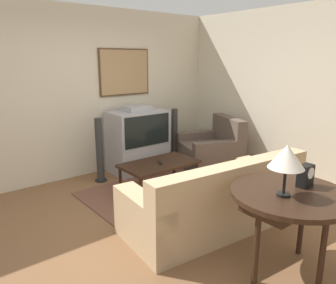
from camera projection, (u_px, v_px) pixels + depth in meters
The scene contains 14 objects.
ground_plane at pixel (161, 221), 3.94m from camera, with size 12.00×12.00×0.00m, color brown.
wall_back at pixel (79, 93), 5.21m from camera, with size 12.00×0.10×2.70m.
wall_right at pixel (291, 94), 5.20m from camera, with size 0.06×12.00×2.70m.
area_rug at pixel (157, 191), 4.79m from camera, with size 2.03×1.45×0.01m.
tv at pixel (138, 140), 5.61m from camera, with size 0.97×0.61×1.13m.
couch at pixel (216, 202), 3.75m from camera, with size 2.17×1.10×0.84m.
armchair at pixel (211, 152), 5.77m from camera, with size 1.20×1.22×0.90m.
coffee_table at pixel (159, 165), 4.78m from camera, with size 1.11×0.63×0.42m.
console_table at pixel (290, 199), 2.85m from camera, with size 1.03×1.03×0.77m.
table_lamp at pixel (287, 157), 2.67m from camera, with size 0.30×0.30×0.45m.
mantel_clock at pixel (305, 176), 2.93m from camera, with size 0.15×0.10×0.20m.
remote at pixel (160, 162), 4.74m from camera, with size 0.12×0.16×0.02m.
speaker_tower_left at pixel (100, 152), 5.11m from camera, with size 0.19×0.19×1.01m.
speaker_tower_right at pixel (174, 138), 6.04m from camera, with size 0.19×0.19×1.01m.
Camera 1 is at (-2.18, -2.84, 1.90)m, focal length 35.00 mm.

